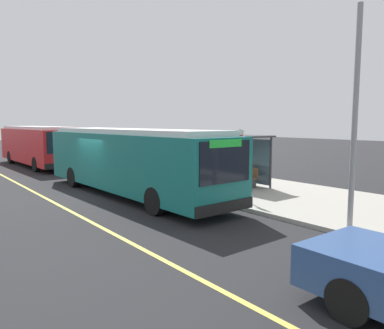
{
  "coord_description": "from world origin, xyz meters",
  "views": [
    {
      "loc": [
        15.76,
        -6.83,
        3.22
      ],
      "look_at": [
        4.81,
        1.7,
        1.65
      ],
      "focal_mm": 34.63,
      "sensor_mm": 36.0,
      "label": 1
    }
  ],
  "objects_px": {
    "transit_bus_main": "(130,159)",
    "route_sign_post": "(240,154)",
    "transit_bus_second": "(38,144)",
    "waiting_bench": "(243,176)"
  },
  "relations": [
    {
      "from": "transit_bus_main",
      "to": "route_sign_post",
      "type": "distance_m",
      "value": 4.92
    },
    {
      "from": "transit_bus_main",
      "to": "transit_bus_second",
      "type": "relative_size",
      "value": 1.12
    },
    {
      "from": "transit_bus_second",
      "to": "route_sign_post",
      "type": "distance_m",
      "value": 18.35
    },
    {
      "from": "transit_bus_second",
      "to": "waiting_bench",
      "type": "xyz_separation_m",
      "value": [
        16.18,
        5.04,
        -0.98
      ]
    },
    {
      "from": "transit_bus_main",
      "to": "route_sign_post",
      "type": "height_order",
      "value": "same"
    },
    {
      "from": "waiting_bench",
      "to": "route_sign_post",
      "type": "xyz_separation_m",
      "value": [
        1.95,
        -2.22,
        1.32
      ]
    },
    {
      "from": "transit_bus_main",
      "to": "waiting_bench",
      "type": "xyz_separation_m",
      "value": [
        2.07,
        5.03,
        -0.99
      ]
    },
    {
      "from": "transit_bus_main",
      "to": "transit_bus_second",
      "type": "bearing_deg",
      "value": -179.97
    },
    {
      "from": "transit_bus_second",
      "to": "route_sign_post",
      "type": "relative_size",
      "value": 3.9
    },
    {
      "from": "transit_bus_main",
      "to": "waiting_bench",
      "type": "bearing_deg",
      "value": 67.63
    }
  ]
}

